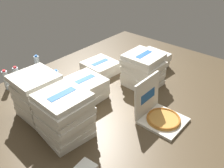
# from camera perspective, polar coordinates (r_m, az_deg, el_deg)

# --- Properties ---
(ground_plane) EXTENTS (3.20, 2.40, 0.02)m
(ground_plane) POSITION_cam_1_polar(r_m,az_deg,el_deg) (2.47, 1.86, -3.68)
(ground_plane) COLOR #4C3D28
(open_pizza_box) EXTENTS (0.35, 0.39, 0.38)m
(open_pizza_box) POSITION_cam_1_polar(r_m,az_deg,el_deg) (2.21, 10.96, -6.70)
(open_pizza_box) COLOR silver
(open_pizza_box) RESTS_ON ground_plane
(pizza_stack_center_near) EXTENTS (0.40, 0.40, 0.14)m
(pizza_stack_center_near) POSITION_cam_1_polar(r_m,az_deg,el_deg) (2.91, -2.78, 3.95)
(pizza_stack_center_near) COLOR silver
(pizza_stack_center_near) RESTS_ON ground_plane
(pizza_stack_right_far) EXTENTS (0.38, 0.39, 0.36)m
(pizza_stack_right_far) POSITION_cam_1_polar(r_m,az_deg,el_deg) (2.64, 7.36, 3.36)
(pizza_stack_right_far) COLOR silver
(pizza_stack_right_far) RESTS_ON ground_plane
(pizza_stack_left_near) EXTENTS (0.39, 0.40, 0.40)m
(pizza_stack_left_near) POSITION_cam_1_polar(r_m,az_deg,el_deg) (2.26, -16.82, -2.58)
(pizza_stack_left_near) COLOR silver
(pizza_stack_left_near) RESTS_ON ground_plane
(pizza_stack_left_far) EXTENTS (0.40, 0.40, 0.23)m
(pizza_stack_left_far) POSITION_cam_1_polar(r_m,az_deg,el_deg) (2.43, -6.42, -1.07)
(pizza_stack_left_far) COLOR silver
(pizza_stack_left_far) RESTS_ON ground_plane
(pizza_stack_right_mid) EXTENTS (0.39, 0.39, 0.18)m
(pizza_stack_right_mid) POSITION_cam_1_polar(r_m,az_deg,el_deg) (3.05, 9.10, 5.48)
(pizza_stack_right_mid) COLOR silver
(pizza_stack_right_mid) RESTS_ON ground_plane
(pizza_stack_left_mid) EXTENTS (0.40, 0.40, 0.41)m
(pizza_stack_left_mid) POSITION_cam_1_polar(r_m,az_deg,el_deg) (1.97, -11.12, -7.34)
(pizza_stack_left_mid) COLOR silver
(pizza_stack_left_mid) RESTS_ON ground_plane
(ice_bucket) EXTENTS (0.29, 0.29, 0.12)m
(ice_bucket) POSITION_cam_1_polar(r_m,az_deg,el_deg) (2.80, -17.59, 1.07)
(ice_bucket) COLOR #B7BABF
(ice_bucket) RESTS_ON ground_plane
(water_bottle_0) EXTENTS (0.06, 0.06, 0.23)m
(water_bottle_0) POSITION_cam_1_polar(r_m,az_deg,el_deg) (3.01, -17.16, 4.45)
(water_bottle_0) COLOR silver
(water_bottle_0) RESTS_ON ground_plane
(water_bottle_1) EXTENTS (0.06, 0.06, 0.23)m
(water_bottle_1) POSITION_cam_1_polar(r_m,az_deg,el_deg) (2.83, -21.49, 1.72)
(water_bottle_1) COLOR silver
(water_bottle_1) RESTS_ON ground_plane
(water_bottle_2) EXTENTS (0.06, 0.06, 0.23)m
(water_bottle_2) POSITION_cam_1_polar(r_m,az_deg,el_deg) (2.64, -12.86, 0.99)
(water_bottle_2) COLOR silver
(water_bottle_2) RESTS_ON ground_plane
(water_bottle_3) EXTENTS (0.06, 0.06, 0.23)m
(water_bottle_3) POSITION_cam_1_polar(r_m,az_deg,el_deg) (2.80, -23.65, 0.89)
(water_bottle_3) COLOR silver
(water_bottle_3) RESTS_ON ground_plane
(napkin_pile) EXTENTS (0.14, 0.14, 0.04)m
(napkin_pile) POSITION_cam_1_polar(r_m,az_deg,el_deg) (1.83, -6.22, -19.16)
(napkin_pile) COLOR white
(napkin_pile) RESTS_ON ground_plane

